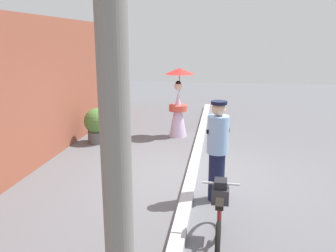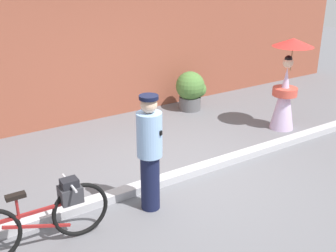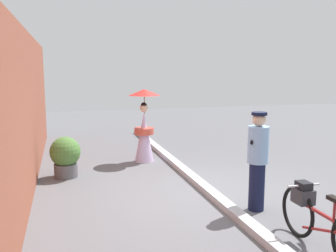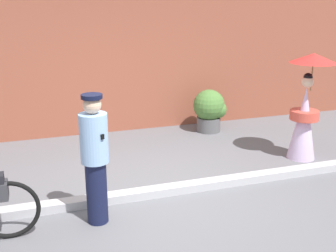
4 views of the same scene
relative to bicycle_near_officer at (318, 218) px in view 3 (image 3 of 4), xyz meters
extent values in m
plane|color=slate|center=(2.47, 0.52, -0.44)|extent=(30.00, 30.00, 0.00)
cube|color=brown|center=(2.47, 3.87, 1.08)|extent=(14.00, 0.40, 3.04)
cube|color=#B2B2B7|center=(2.47, 0.52, -0.38)|extent=(14.00, 0.20, 0.12)
torus|color=black|center=(0.44, -0.01, -0.07)|extent=(0.72, 0.06, 0.72)
cube|color=maroon|center=(-0.09, 0.00, 0.08)|extent=(0.89, 0.05, 0.04)
cube|color=maroon|center=(-0.09, 0.00, -0.12)|extent=(0.78, 0.04, 0.28)
cylinder|color=maroon|center=(-0.28, 0.00, 0.20)|extent=(0.03, 0.03, 0.30)
cube|color=black|center=(-0.28, 0.00, 0.35)|extent=(0.22, 0.09, 0.05)
cylinder|color=silver|center=(0.34, -0.01, 0.33)|extent=(0.04, 0.48, 0.03)
cube|color=#333338|center=(0.34, -0.01, 0.18)|extent=(0.26, 0.22, 0.20)
cube|color=black|center=(0.34, -0.01, 0.31)|extent=(0.20, 0.16, 0.14)
cylinder|color=#141938|center=(1.47, 0.06, -0.03)|extent=(0.26, 0.26, 0.81)
cylinder|color=#8CB2E0|center=(1.47, 0.06, 0.67)|extent=(0.34, 0.34, 0.60)
sphere|color=#D8B293|center=(1.47, 0.06, 1.08)|extent=(0.22, 0.22, 0.22)
cylinder|color=black|center=(1.47, 0.06, 1.18)|extent=(0.25, 0.25, 0.05)
cube|color=black|center=(1.47, 0.06, 0.73)|extent=(0.20, 0.36, 0.06)
cone|color=silver|center=(5.23, 1.15, 0.19)|extent=(0.48, 0.48, 1.26)
cylinder|color=#D14C3D|center=(5.23, 1.15, 0.34)|extent=(0.49, 0.49, 0.16)
sphere|color=beige|center=(5.23, 1.15, 0.92)|extent=(0.20, 0.20, 0.20)
sphere|color=black|center=(5.23, 1.15, 0.99)|extent=(0.15, 0.15, 0.15)
cylinder|color=olive|center=(5.28, 1.12, 1.04)|extent=(0.02, 0.02, 0.55)
cone|color=red|center=(5.28, 1.12, 1.32)|extent=(0.79, 0.79, 0.16)
cylinder|color=#59595B|center=(4.31, 3.08, -0.29)|extent=(0.50, 0.50, 0.30)
sphere|color=#4C7A38|center=(4.31, 3.08, 0.13)|extent=(0.65, 0.65, 0.65)
sphere|color=#4C7A38|center=(4.47, 2.99, 0.04)|extent=(0.36, 0.36, 0.36)
camera|label=1|loc=(-3.88, 0.04, 2.13)|focal=37.35mm
camera|label=2|loc=(-1.02, -4.27, 2.80)|focal=44.63mm
camera|label=3|loc=(-3.81, 3.07, 1.89)|focal=39.64mm
camera|label=4|loc=(0.81, -4.75, 2.28)|focal=45.33mm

